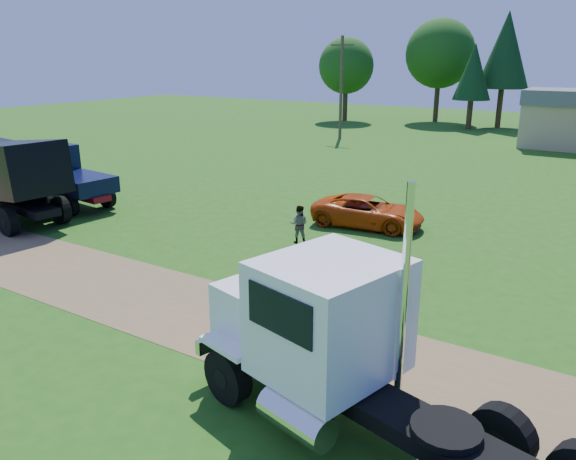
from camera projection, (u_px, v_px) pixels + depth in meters
The scene contains 9 objects.
ground at pixel (217, 318), 16.49m from camera, with size 140.00×140.00×0.00m, color #225813.
dirt_track at pixel (217, 317), 16.48m from camera, with size 120.00×4.20×0.01m, color brown.
white_semi_tractor at pixel (332, 343), 11.41m from camera, with size 8.87×4.79×5.24m.
black_dump_truck at pixel (0, 173), 25.96m from camera, with size 9.27×3.85×3.94m.
navy_truck at pixel (57, 175), 28.74m from camera, with size 6.95×2.98×2.95m.
orange_pickup at pixel (368, 211), 25.09m from camera, with size 2.28×4.96×1.38m, color #C24109.
spectator_a at pixel (328, 303), 15.19m from camera, with size 0.71×0.47×1.95m, color #999999.
spectator_b at pixel (299, 224), 22.83m from camera, with size 0.77×0.60×1.58m, color #999999.
tan_shed at pixel (564, 118), 45.99m from camera, with size 6.20×5.40×4.70m.
Camera 1 is at (9.75, -11.53, 7.39)m, focal length 35.00 mm.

